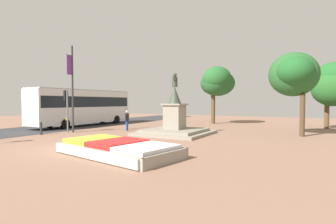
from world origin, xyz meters
TOP-DOWN VIEW (x-y plane):
  - ground_plane at (0.00, 0.00)m, footprint 70.86×70.86m
  - flower_planter at (3.09, -0.44)m, footprint 6.22×3.79m
  - statue_monument at (1.77, 7.68)m, footprint 4.94×4.94m
  - traffic_light_mid_block at (-6.34, 4.66)m, footprint 0.42×0.31m
  - banner_pole at (-5.77, 4.74)m, footprint 0.14×0.68m
  - city_bus at (-9.68, 9.50)m, footprint 2.56×11.43m
  - pedestrian_near_planter at (-2.89, 7.93)m, footprint 0.32×0.55m
  - kerb_bollard_north at (-6.60, 2.58)m, footprint 0.17×0.17m
  - park_tree_far_left at (9.53, 11.11)m, footprint 3.40×3.43m
  - park_tree_behind_statue at (1.44, 18.28)m, footprint 3.78×4.70m
  - park_tree_far_right at (12.32, 17.78)m, footprint 3.74×3.45m

SIDE VIEW (x-z plane):
  - ground_plane at x=0.00m, z-range 0.00..0.00m
  - flower_planter at x=3.09m, z-range -0.03..0.63m
  - kerb_bollard_north at x=-6.60m, z-range 0.03..0.99m
  - statue_monument at x=1.77m, z-range -1.50..3.07m
  - pedestrian_near_planter at x=-2.89m, z-range 0.13..1.83m
  - city_bus at x=-9.68m, z-range 0.26..3.90m
  - traffic_light_mid_block at x=-6.34m, z-range 0.64..3.97m
  - banner_pole at x=-5.77m, z-range 0.19..6.98m
  - park_tree_far_right at x=12.32m, z-range 1.11..7.07m
  - park_tree_far_left at x=9.53m, z-range 1.42..7.37m
  - park_tree_behind_statue at x=1.44m, z-range 1.46..7.72m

